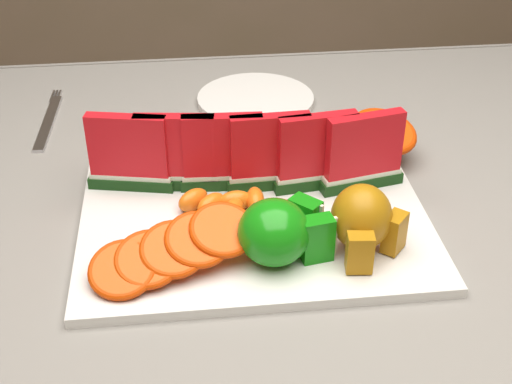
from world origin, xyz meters
TOP-DOWN VIEW (x-y plane):
  - table at (0.00, 0.00)m, footprint 1.40×0.90m
  - tablecloth at (0.00, 0.00)m, footprint 1.53×1.03m
  - platter at (0.04, 0.01)m, footprint 0.40×0.30m
  - apple_cluster at (0.06, -0.07)m, footprint 0.11×0.10m
  - pear_cluster at (0.15, -0.07)m, footprint 0.09×0.09m
  - side_plate at (0.08, 0.33)m, footprint 0.23×0.23m
  - fork at (-0.23, 0.30)m, footprint 0.02×0.20m
  - watermelon_row at (0.04, 0.07)m, footprint 0.39×0.07m
  - orange_fan_front at (-0.05, -0.08)m, footprint 0.19×0.12m
  - orange_fan_back at (0.08, 0.13)m, footprint 0.39×0.12m
  - tangerine_segments at (0.02, 0.02)m, footprint 0.14×0.08m

SIDE VIEW (x-z plane):
  - table at x=0.00m, z-range 0.28..1.03m
  - tablecloth at x=0.00m, z-range 0.62..0.82m
  - fork at x=-0.23m, z-range 0.76..0.76m
  - side_plate at x=0.08m, z-range 0.76..0.77m
  - platter at x=0.04m, z-range 0.76..0.77m
  - tangerine_segments at x=0.02m, z-range 0.77..0.79m
  - orange_fan_back at x=0.08m, z-range 0.77..0.82m
  - orange_fan_front at x=-0.05m, z-range 0.77..0.82m
  - apple_cluster at x=0.06m, z-range 0.77..0.84m
  - pear_cluster at x=0.15m, z-range 0.77..0.85m
  - watermelon_row at x=0.04m, z-range 0.77..0.87m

